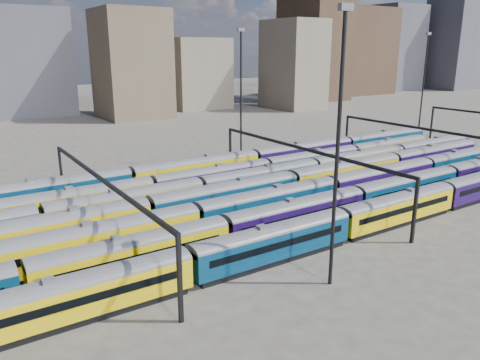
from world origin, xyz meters
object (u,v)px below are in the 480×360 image
rake_0 (445,193)px  rake_1 (296,212)px  rake_2 (196,217)px  mast_2 (338,142)px

rake_0 → rake_1: rake_1 is taller
rake_1 → rake_2: (-11.24, 5.00, 0.13)m
mast_2 → rake_1: bearing=64.6°
rake_1 → rake_2: size_ratio=1.12×
rake_0 → rake_1: size_ratio=0.83×
rake_2 → rake_1: bearing=-24.0°
rake_0 → mast_2: 31.42m
rake_1 → mast_2: mast_2 is taller
rake_0 → rake_2: 35.43m
rake_1 → mast_2: bearing=-115.4°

